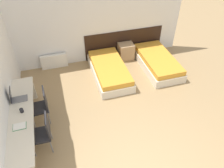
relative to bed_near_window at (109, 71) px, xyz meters
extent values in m
cube|color=white|center=(-0.22, 1.06, 1.15)|extent=(5.95, 0.05, 2.70)
cube|color=black|center=(0.81, 1.03, 0.26)|extent=(2.72, 0.03, 0.93)
cube|color=beige|center=(0.00, 0.00, -0.07)|extent=(1.00, 1.99, 0.26)
cube|color=gold|center=(0.00, 0.00, 0.14)|extent=(0.92, 1.91, 0.16)
cube|color=beige|center=(1.62, 0.00, -0.07)|extent=(1.00, 1.99, 0.26)
cube|color=gold|center=(1.62, 0.00, 0.14)|extent=(0.92, 1.91, 0.16)
cube|color=tan|center=(0.81, 0.79, 0.07)|extent=(0.50, 0.40, 0.55)
cube|color=silver|center=(-1.59, 0.94, 0.03)|extent=(0.84, 0.12, 0.48)
cube|color=beige|center=(-2.44, -1.67, 0.53)|extent=(0.51, 2.59, 0.04)
cube|color=beige|center=(-2.44, -0.39, 0.16)|extent=(0.46, 0.04, 0.72)
cube|color=#232328|center=(-2.11, -1.26, 0.24)|extent=(0.44, 0.44, 0.05)
cube|color=#232328|center=(-1.92, -1.25, 0.51)|extent=(0.04, 0.38, 0.49)
cylinder|color=slate|center=(-2.29, -1.45, 0.01)|extent=(0.02, 0.02, 0.42)
cylinder|color=slate|center=(-2.30, -1.08, 0.01)|extent=(0.02, 0.02, 0.42)
cylinder|color=slate|center=(-1.92, -1.44, 0.01)|extent=(0.02, 0.02, 0.42)
cylinder|color=slate|center=(-1.94, -1.07, 0.01)|extent=(0.02, 0.02, 0.42)
cube|color=#232328|center=(-2.11, -2.07, 0.24)|extent=(0.44, 0.44, 0.05)
cube|color=#232328|center=(-1.92, -2.08, 0.51)|extent=(0.04, 0.38, 0.49)
cylinder|color=slate|center=(-2.30, -2.25, 0.01)|extent=(0.02, 0.02, 0.42)
cylinder|color=slate|center=(-2.29, -1.89, 0.01)|extent=(0.02, 0.02, 0.42)
cylinder|color=slate|center=(-1.94, -2.26, 0.01)|extent=(0.02, 0.02, 0.42)
cylinder|color=slate|center=(-1.93, -1.90, 0.01)|extent=(0.02, 0.02, 0.42)
cube|color=slate|center=(-2.47, -1.17, 0.56)|extent=(0.35, 0.22, 0.02)
cube|color=black|center=(-2.62, -1.17, 0.74)|extent=(0.07, 0.21, 0.34)
cube|color=#236B3D|center=(-2.45, -1.99, 0.55)|extent=(0.26, 0.19, 0.01)
cube|color=white|center=(-2.45, -1.99, 0.56)|extent=(0.25, 0.18, 0.01)
cylinder|color=black|center=(-2.41, -1.59, 0.59)|extent=(0.08, 0.08, 0.09)
camera|label=1|loc=(-1.44, -5.19, 4.08)|focal=35.00mm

